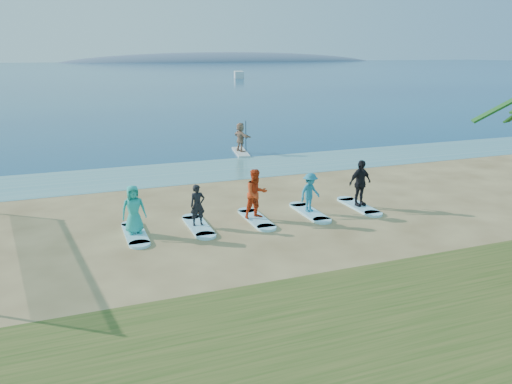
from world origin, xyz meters
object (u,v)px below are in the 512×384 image
object	(u,v)px
boat_offshore_b	(239,78)
student_1	(198,205)
surfboard_4	(359,206)
surfboard_3	(309,212)
surfboard_2	(256,219)
student_2	(256,194)
student_0	(134,209)
student_4	(360,183)
paddleboard	(241,152)
paddleboarder	(241,137)
surfboard_0	(135,234)
surfboard_1	(198,226)
student_3	(310,192)

from	to	relation	value
boat_offshore_b	student_1	world-z (taller)	student_1
surfboard_4	surfboard_3	bearing A→B (deg)	180.00
surfboard_2	student_2	world-z (taller)	student_2
surfboard_2	boat_offshore_b	bearing A→B (deg)	71.39
student_0	surfboard_3	size ratio (longest dim) A/B	0.76
surfboard_4	surfboard_2	bearing A→B (deg)	180.00
surfboard_4	student_4	distance (m)	0.98
paddleboard	paddleboarder	distance (m)	0.95
surfboard_0	paddleboard	bearing A→B (deg)	56.61
surfboard_4	student_4	size ratio (longest dim) A/B	1.18
surfboard_1	surfboard_4	xyz separation A→B (m)	(6.70, 0.00, 0.00)
student_0	student_3	world-z (taller)	student_0
boat_offshore_b	surfboard_4	bearing A→B (deg)	-90.84
surfboard_2	surfboard_4	world-z (taller)	same
boat_offshore_b	student_3	size ratio (longest dim) A/B	3.82
surfboard_1	student_1	size ratio (longest dim) A/B	1.47
boat_offshore_b	surfboard_3	distance (m)	103.81
student_2	student_3	size ratio (longest dim) A/B	1.22
boat_offshore_b	student_3	bearing A→B (deg)	-92.03
student_0	student_2	world-z (taller)	student_2
paddleboarder	surfboard_0	xyz separation A→B (m)	(-8.16, -12.37, -0.96)
surfboard_1	surfboard_3	world-z (taller)	same
student_0	student_2	distance (m)	4.47
surfboard_1	surfboard_2	world-z (taller)	same
boat_offshore_b	student_1	size ratio (longest dim) A/B	3.93
surfboard_3	boat_offshore_b	bearing A→B (deg)	72.56
student_2	surfboard_1	bearing A→B (deg)	170.45
surfboard_0	surfboard_3	bearing A→B (deg)	0.00
boat_offshore_b	student_0	size ratio (longest dim) A/B	3.49
student_4	surfboard_1	bearing A→B (deg)	169.33
paddleboard	student_0	distance (m)	14.84
student_2	surfboard_4	bearing A→B (deg)	-9.55
student_1	student_2	size ratio (longest dim) A/B	0.80
surfboard_3	surfboard_4	distance (m)	2.23
surfboard_1	boat_offshore_b	bearing A→B (deg)	70.24
surfboard_0	surfboard_3	distance (m)	6.70
surfboard_0	surfboard_2	world-z (taller)	same
paddleboarder	surfboard_1	xyz separation A→B (m)	(-5.92, -12.37, -0.96)
student_0	surfboard_2	distance (m)	4.56
paddleboarder	student_2	xyz separation A→B (m)	(-3.69, -12.37, 0.01)
student_2	surfboard_4	xyz separation A→B (m)	(4.47, 0.00, -0.98)
surfboard_2	paddleboarder	bearing A→B (deg)	73.41
surfboard_1	surfboard_3	size ratio (longest dim) A/B	1.00
paddleboard	surfboard_2	world-z (taller)	paddleboard
paddleboarder	boat_offshore_b	size ratio (longest dim) A/B	0.30
student_2	student_0	bearing A→B (deg)	170.45
paddleboarder	surfboard_4	distance (m)	12.44
student_2	student_4	size ratio (longest dim) A/B	1.00
student_3	student_4	size ratio (longest dim) A/B	0.82
student_3	student_2	bearing A→B (deg)	159.58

